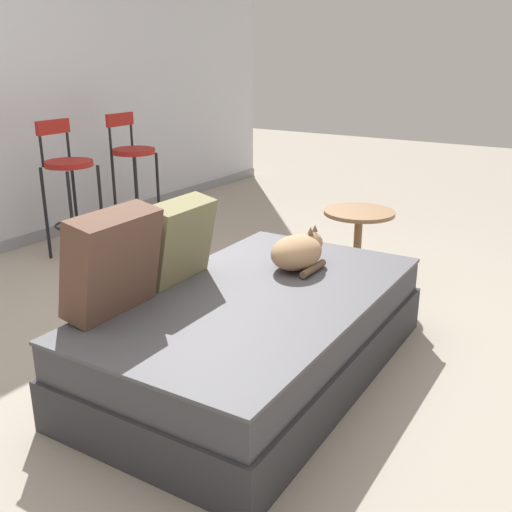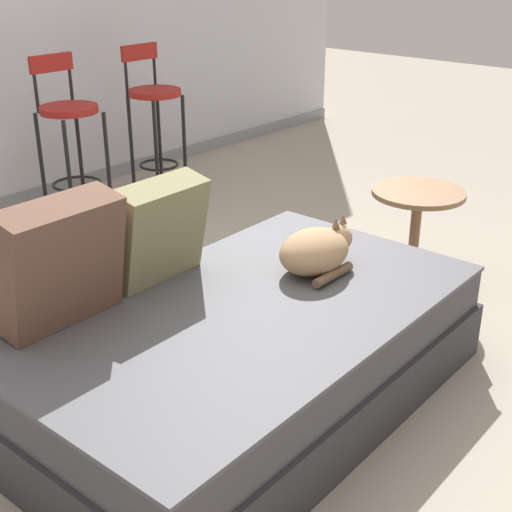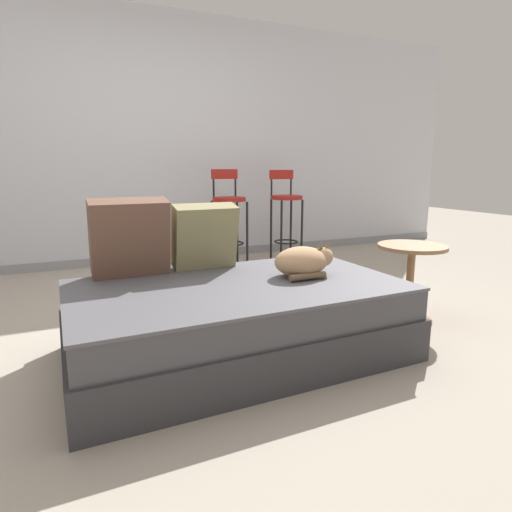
{
  "view_description": "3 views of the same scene",
  "coord_description": "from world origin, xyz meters",
  "px_view_note": "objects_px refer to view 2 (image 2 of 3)",
  "views": [
    {
      "loc": [
        -2.15,
        -1.77,
        1.46
      ],
      "look_at": [
        0.15,
        -0.3,
        0.52
      ],
      "focal_mm": 42.0,
      "sensor_mm": 36.0,
      "label": 1
    },
    {
      "loc": [
        -1.67,
        -1.9,
        1.6
      ],
      "look_at": [
        0.15,
        -0.3,
        0.52
      ],
      "focal_mm": 50.0,
      "sensor_mm": 36.0,
      "label": 2
    },
    {
      "loc": [
        -0.81,
        -2.46,
        1.01
      ],
      "look_at": [
        0.15,
        -0.3,
        0.52
      ],
      "focal_mm": 30.0,
      "sensor_mm": 36.0,
      "label": 3
    }
  ],
  "objects_px": {
    "throw_pillow_corner": "(59,262)",
    "bar_stool_near_window": "(69,129)",
    "cat": "(317,250)",
    "side_table": "(415,226)",
    "couch": "(250,354)",
    "bar_stool_by_doorway": "(154,109)",
    "throw_pillow_middle": "(158,230)"
  },
  "relations": [
    {
      "from": "throw_pillow_corner",
      "to": "bar_stool_near_window",
      "type": "height_order",
      "value": "bar_stool_near_window"
    },
    {
      "from": "cat",
      "to": "side_table",
      "type": "bearing_deg",
      "value": 1.47
    },
    {
      "from": "couch",
      "to": "bar_stool_near_window",
      "type": "distance_m",
      "value": 2.21
    },
    {
      "from": "cat",
      "to": "bar_stool_near_window",
      "type": "relative_size",
      "value": 0.35
    },
    {
      "from": "cat",
      "to": "bar_stool_by_doorway",
      "type": "relative_size",
      "value": 0.35
    },
    {
      "from": "throw_pillow_corner",
      "to": "bar_stool_by_doorway",
      "type": "relative_size",
      "value": 0.45
    },
    {
      "from": "couch",
      "to": "cat",
      "type": "distance_m",
      "value": 0.5
    },
    {
      "from": "bar_stool_by_doorway",
      "to": "side_table",
      "type": "height_order",
      "value": "bar_stool_by_doorway"
    },
    {
      "from": "cat",
      "to": "side_table",
      "type": "distance_m",
      "value": 0.84
    },
    {
      "from": "couch",
      "to": "throw_pillow_middle",
      "type": "xyz_separation_m",
      "value": [
        -0.05,
        0.41,
        0.4
      ]
    },
    {
      "from": "throw_pillow_corner",
      "to": "side_table",
      "type": "distance_m",
      "value": 1.79
    },
    {
      "from": "cat",
      "to": "bar_stool_near_window",
      "type": "bearing_deg",
      "value": 81.49
    },
    {
      "from": "bar_stool_near_window",
      "to": "bar_stool_by_doorway",
      "type": "relative_size",
      "value": 1.01
    },
    {
      "from": "side_table",
      "to": "couch",
      "type": "bearing_deg",
      "value": -178.69
    },
    {
      "from": "throw_pillow_middle",
      "to": "bar_stool_near_window",
      "type": "bearing_deg",
      "value": 65.05
    },
    {
      "from": "couch",
      "to": "side_table",
      "type": "relative_size",
      "value": 3.43
    },
    {
      "from": "bar_stool_near_window",
      "to": "throw_pillow_middle",
      "type": "bearing_deg",
      "value": -114.95
    },
    {
      "from": "couch",
      "to": "bar_stool_near_window",
      "type": "bearing_deg",
      "value": 70.91
    },
    {
      "from": "cat",
      "to": "side_table",
      "type": "xyz_separation_m",
      "value": [
        0.83,
        0.02,
        -0.15
      ]
    },
    {
      "from": "bar_stool_by_doorway",
      "to": "couch",
      "type": "bearing_deg",
      "value": -123.7
    },
    {
      "from": "couch",
      "to": "bar_stool_near_window",
      "type": "relative_size",
      "value": 1.79
    },
    {
      "from": "couch",
      "to": "bar_stool_by_doorway",
      "type": "height_order",
      "value": "bar_stool_by_doorway"
    },
    {
      "from": "throw_pillow_corner",
      "to": "bar_stool_near_window",
      "type": "xyz_separation_m",
      "value": [
        1.21,
        1.66,
        -0.05
      ]
    },
    {
      "from": "throw_pillow_middle",
      "to": "bar_stool_near_window",
      "type": "relative_size",
      "value": 0.4
    },
    {
      "from": "throw_pillow_corner",
      "to": "throw_pillow_middle",
      "type": "relative_size",
      "value": 1.12
    },
    {
      "from": "bar_stool_by_doorway",
      "to": "throw_pillow_corner",
      "type": "bearing_deg",
      "value": -138.42
    },
    {
      "from": "cat",
      "to": "bar_stool_by_doorway",
      "type": "xyz_separation_m",
      "value": [
        0.97,
        2.05,
        0.1
      ]
    },
    {
      "from": "throw_pillow_middle",
      "to": "bar_stool_by_doorway",
      "type": "bearing_deg",
      "value": 49.1
    },
    {
      "from": "cat",
      "to": "throw_pillow_middle",
      "type": "bearing_deg",
      "value": 138.52
    },
    {
      "from": "throw_pillow_corner",
      "to": "throw_pillow_middle",
      "type": "bearing_deg",
      "value": 1.31
    },
    {
      "from": "couch",
      "to": "throw_pillow_middle",
      "type": "bearing_deg",
      "value": 97.39
    },
    {
      "from": "throw_pillow_corner",
      "to": "cat",
      "type": "distance_m",
      "value": 0.99
    }
  ]
}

